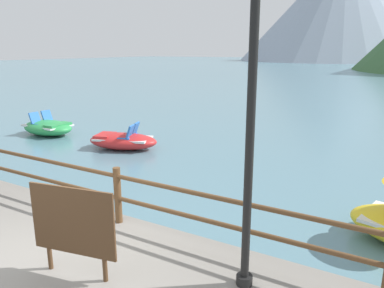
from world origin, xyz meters
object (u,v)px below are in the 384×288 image
at_px(pedal_boat_2, 48,127).
at_px(pedal_boat_0, 123,141).
at_px(sign_board, 73,222).
at_px(lamp_post, 253,65).

bearing_deg(pedal_boat_2, pedal_boat_0, -2.64).
bearing_deg(sign_board, pedal_boat_2, 142.68).
xyz_separation_m(sign_board, pedal_boat_2, (-8.39, 6.40, -0.84)).
height_order(sign_board, pedal_boat_2, sign_board).
bearing_deg(pedal_boat_0, pedal_boat_2, 177.36).
bearing_deg(sign_board, lamp_post, 24.74).
distance_m(sign_board, pedal_boat_0, 7.74).
xyz_separation_m(lamp_post, pedal_boat_0, (-6.46, 5.33, -2.75)).
height_order(pedal_boat_0, pedal_boat_2, pedal_boat_2).
height_order(sign_board, pedal_boat_0, sign_board).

